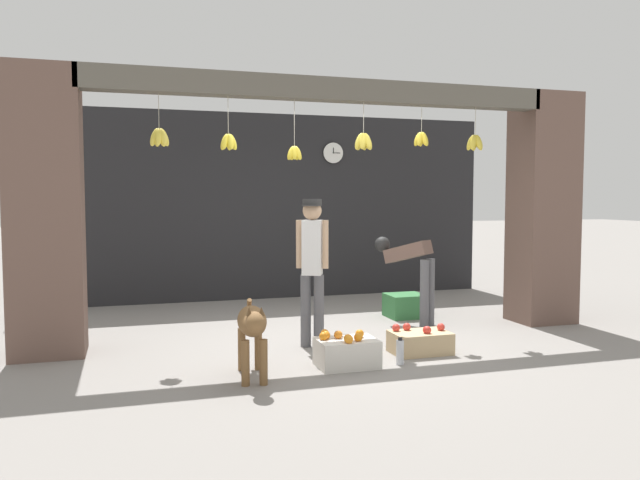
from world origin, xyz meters
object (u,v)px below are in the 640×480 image
(fruit_crate_apples, at_px, (420,342))
(water_bottle, at_px, (400,352))
(dog, at_px, (252,326))
(wall_clock, at_px, (333,153))
(produce_box_green, at_px, (405,306))
(fruit_crate_oranges, at_px, (346,352))
(shopkeeper, at_px, (312,262))
(worker_stooping, at_px, (411,267))

(fruit_crate_apples, height_order, water_bottle, fruit_crate_apples)
(dog, height_order, wall_clock, wall_clock)
(produce_box_green, bearing_deg, dog, -138.57)
(water_bottle, bearing_deg, dog, -178.08)
(fruit_crate_apples, height_order, wall_clock, wall_clock)
(dog, relative_size, fruit_crate_oranges, 1.66)
(fruit_crate_apples, bearing_deg, wall_clock, 85.31)
(fruit_crate_oranges, height_order, produce_box_green, fruit_crate_oranges)
(shopkeeper, relative_size, water_bottle, 6.08)
(shopkeeper, distance_m, fruit_crate_apples, 1.38)
(water_bottle, bearing_deg, produce_box_green, 64.03)
(worker_stooping, distance_m, water_bottle, 2.03)
(shopkeeper, relative_size, produce_box_green, 3.23)
(fruit_crate_oranges, height_order, fruit_crate_apples, fruit_crate_oranges)
(shopkeeper, bearing_deg, fruit_crate_oranges, 120.80)
(dog, relative_size, produce_box_green, 1.90)
(worker_stooping, height_order, water_bottle, worker_stooping)
(shopkeeper, bearing_deg, fruit_crate_apples, 174.06)
(dog, distance_m, fruit_crate_apples, 1.87)
(dog, distance_m, fruit_crate_oranges, 0.98)
(fruit_crate_oranges, bearing_deg, worker_stooping, 48.84)
(shopkeeper, distance_m, water_bottle, 1.35)
(water_bottle, bearing_deg, wall_clock, 80.58)
(fruit_crate_apples, relative_size, produce_box_green, 1.21)
(shopkeeper, xyz_separation_m, fruit_crate_oranges, (0.09, -0.84, -0.77))
(produce_box_green, bearing_deg, shopkeeper, -143.53)
(dog, xyz_separation_m, worker_stooping, (2.35, 1.76, 0.25))
(dog, height_order, fruit_crate_apples, dog)
(worker_stooping, relative_size, water_bottle, 4.18)
(shopkeeper, distance_m, wall_clock, 3.71)
(fruit_crate_oranges, relative_size, produce_box_green, 1.14)
(fruit_crate_apples, distance_m, water_bottle, 0.50)
(water_bottle, xyz_separation_m, wall_clock, (0.68, 4.11, 2.16))
(dog, relative_size, water_bottle, 3.58)
(worker_stooping, bearing_deg, fruit_crate_oranges, -164.75)
(worker_stooping, xyz_separation_m, water_bottle, (-0.92, -1.71, -0.60))
(wall_clock, bearing_deg, worker_stooping, -84.29)
(worker_stooping, xyz_separation_m, wall_clock, (-0.24, 2.40, 1.56))
(dog, bearing_deg, fruit_crate_apples, 108.18)
(fruit_crate_apples, bearing_deg, produce_box_green, 69.72)
(produce_box_green, height_order, water_bottle, produce_box_green)
(produce_box_green, bearing_deg, worker_stooping, -105.20)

